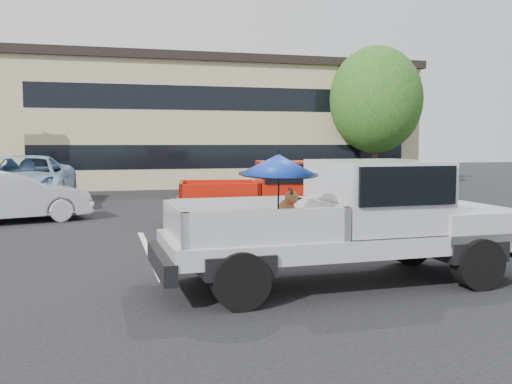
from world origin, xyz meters
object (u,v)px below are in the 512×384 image
tree_right (376,100)px  silver_pickup (362,214)px  blue_suv (25,181)px  red_pickup (280,190)px  tree_back (269,105)px  silver_sedan (10,197)px

tree_right → silver_pickup: (-9.03, -17.28, -3.16)m
tree_right → silver_pickup: size_ratio=1.18×
silver_pickup → blue_suv: silver_pickup is taller
red_pickup → blue_suv: (-7.03, 6.05, -0.05)m
tree_right → red_pickup: bearing=-127.3°
tree_right → blue_suv: 16.43m
silver_pickup → blue_suv: size_ratio=0.93×
red_pickup → blue_suv: bearing=148.4°
tree_back → silver_pickup: size_ratio=1.24×
blue_suv → red_pickup: bearing=-37.9°
silver_pickup → red_pickup: silver_pickup is taller
red_pickup → silver_sedan: (-6.96, 2.18, -0.22)m
silver_sedan → blue_suv: 3.88m
red_pickup → tree_back: bearing=83.4°
silver_pickup → silver_sedan: silver_pickup is taller
silver_pickup → silver_sedan: 10.59m
tree_right → red_pickup: 14.10m
silver_pickup → silver_sedan: (-6.24, 8.55, -0.36)m
tree_right → tree_back: bearing=110.6°
tree_back → silver_sedan: tree_back is taller
tree_right → blue_suv: (-15.34, -4.85, -3.35)m
tree_right → tree_back: (-3.00, 8.00, 0.20)m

